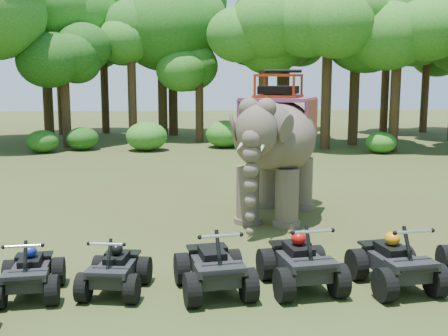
{
  "coord_description": "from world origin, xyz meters",
  "views": [
    {
      "loc": [
        -0.96,
        -12.27,
        4.13
      ],
      "look_at": [
        0.0,
        1.2,
        1.9
      ],
      "focal_mm": 45.0,
      "sensor_mm": 36.0,
      "label": 1
    }
  ],
  "objects_px": {
    "elephant": "(277,144)",
    "atv_4": "(396,255)",
    "atv_3": "(301,255)",
    "atv_1": "(115,263)",
    "atv_2": "(214,259)",
    "atv_0": "(29,266)"
  },
  "relations": [
    {
      "from": "elephant",
      "to": "atv_0",
      "type": "distance_m",
      "value": 8.22
    },
    {
      "from": "atv_2",
      "to": "atv_4",
      "type": "relative_size",
      "value": 0.99
    },
    {
      "from": "atv_4",
      "to": "atv_1",
      "type": "bearing_deg",
      "value": 169.65
    },
    {
      "from": "atv_2",
      "to": "atv_4",
      "type": "bearing_deg",
      "value": -9.32
    },
    {
      "from": "atv_0",
      "to": "atv_4",
      "type": "distance_m",
      "value": 7.04
    },
    {
      "from": "atv_1",
      "to": "elephant",
      "type": "bearing_deg",
      "value": 63.65
    },
    {
      "from": "atv_3",
      "to": "atv_4",
      "type": "bearing_deg",
      "value": -12.02
    },
    {
      "from": "atv_1",
      "to": "atv_4",
      "type": "bearing_deg",
      "value": 7.45
    },
    {
      "from": "atv_2",
      "to": "atv_3",
      "type": "distance_m",
      "value": 1.72
    },
    {
      "from": "atv_1",
      "to": "atv_3",
      "type": "height_order",
      "value": "atv_3"
    },
    {
      "from": "atv_4",
      "to": "atv_2",
      "type": "bearing_deg",
      "value": 171.2
    },
    {
      "from": "atv_0",
      "to": "atv_4",
      "type": "bearing_deg",
      "value": -6.54
    },
    {
      "from": "atv_1",
      "to": "atv_2",
      "type": "bearing_deg",
      "value": 4.53
    },
    {
      "from": "atv_1",
      "to": "atv_2",
      "type": "relative_size",
      "value": 0.86
    },
    {
      "from": "atv_1",
      "to": "atv_2",
      "type": "distance_m",
      "value": 1.9
    },
    {
      "from": "atv_0",
      "to": "atv_2",
      "type": "xyz_separation_m",
      "value": [
        3.48,
        -0.08,
        0.08
      ]
    },
    {
      "from": "atv_1",
      "to": "atv_4",
      "type": "height_order",
      "value": "atv_4"
    },
    {
      "from": "atv_1",
      "to": "atv_4",
      "type": "distance_m",
      "value": 5.46
    },
    {
      "from": "atv_1",
      "to": "atv_4",
      "type": "xyz_separation_m",
      "value": [
        5.45,
        -0.16,
        0.1
      ]
    },
    {
      "from": "elephant",
      "to": "atv_4",
      "type": "xyz_separation_m",
      "value": [
        1.4,
        -5.85,
        -1.47
      ]
    },
    {
      "from": "atv_1",
      "to": "atv_3",
      "type": "relative_size",
      "value": 0.85
    },
    {
      "from": "atv_0",
      "to": "atv_4",
      "type": "height_order",
      "value": "atv_4"
    }
  ]
}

